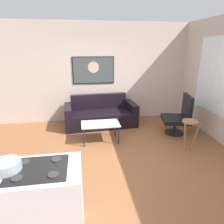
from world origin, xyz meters
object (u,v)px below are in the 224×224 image
object	(u,v)px
coffee_table	(100,125)
armchair	(180,116)
wall_painting	(93,70)
bar_stool	(189,127)
mixing_bowl	(7,166)
couch	(101,115)

from	to	relation	value
coffee_table	armchair	size ratio (longest dim) A/B	0.86
armchair	wall_painting	size ratio (longest dim) A/B	0.85
bar_stool	mixing_bowl	xyz separation A→B (m)	(-3.01, -1.65, 0.45)
bar_stool	mixing_bowl	world-z (taller)	mixing_bowl
couch	wall_painting	world-z (taller)	wall_painting
couch	bar_stool	xyz separation A→B (m)	(1.71, -1.70, 0.23)
coffee_table	wall_painting	bearing A→B (deg)	91.00
armchair	mixing_bowl	world-z (taller)	mixing_bowl
mixing_bowl	wall_painting	bearing A→B (deg)	73.19
bar_stool	wall_painting	size ratio (longest dim) A/B	0.55
wall_painting	couch	bearing A→B (deg)	-74.61
bar_stool	mixing_bowl	size ratio (longest dim) A/B	2.24
bar_stool	coffee_table	bearing A→B (deg)	159.68
couch	coffee_table	xyz separation A→B (m)	(-0.11, -1.03, 0.12)
armchair	mixing_bowl	bearing A→B (deg)	-142.49
mixing_bowl	wall_painting	distance (m)	4.05
mixing_bowl	armchair	bearing A→B (deg)	37.51
wall_painting	armchair	bearing A→B (deg)	-34.21
bar_stool	mixing_bowl	distance (m)	3.46
coffee_table	wall_painting	world-z (taller)	wall_painting
coffee_table	bar_stool	distance (m)	1.95
couch	mixing_bowl	size ratio (longest dim) A/B	6.85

